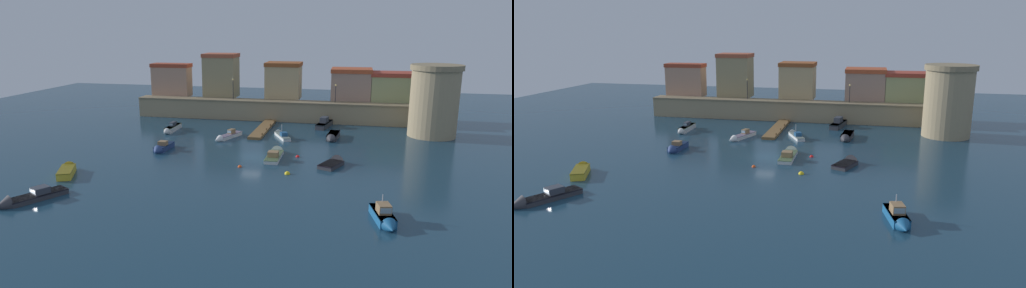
% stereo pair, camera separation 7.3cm
% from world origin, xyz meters
% --- Properties ---
extents(ground_plane, '(141.13, 141.13, 0.00)m').
position_xyz_m(ground_plane, '(0.00, 0.00, 0.00)').
color(ground_plane, '#19384C').
extents(quay_wall, '(54.35, 3.43, 3.63)m').
position_xyz_m(quay_wall, '(0.00, 25.09, 1.83)').
color(quay_wall, '#9E8966').
rests_on(quay_wall, ground).
extents(old_town_backdrop, '(51.21, 6.23, 8.34)m').
position_xyz_m(old_town_backdrop, '(1.68, 29.25, 6.70)').
color(old_town_backdrop, tan).
rests_on(old_town_backdrop, ground).
extents(fortress_tower, '(7.81, 7.81, 11.10)m').
position_xyz_m(fortress_tower, '(25.04, 17.49, 5.61)').
color(fortress_tower, '#9E8966').
rests_on(fortress_tower, ground).
extents(pier_dock, '(2.02, 14.36, 0.70)m').
position_xyz_m(pier_dock, '(-1.58, 16.34, 0.20)').
color(pier_dock, brown).
rests_on(pier_dock, ground).
extents(quay_lamp_0, '(0.32, 0.32, 3.79)m').
position_xyz_m(quay_lamp_0, '(-8.99, 25.09, 6.11)').
color(quay_lamp_0, black).
rests_on(quay_lamp_0, quay_wall).
extents(quay_lamp_1, '(0.32, 0.32, 3.23)m').
position_xyz_m(quay_lamp_1, '(9.69, 25.09, 5.79)').
color(quay_lamp_1, black).
rests_on(quay_lamp_1, quay_wall).
extents(moored_boat_0, '(1.59, 5.04, 1.63)m').
position_xyz_m(moored_boat_0, '(-12.70, 0.36, 0.42)').
color(moored_boat_0, navy).
rests_on(moored_boat_0, ground).
extents(moored_boat_1, '(3.51, 4.99, 1.76)m').
position_xyz_m(moored_boat_1, '(11.02, -1.65, 0.27)').
color(moored_boat_1, '#333338').
rests_on(moored_boat_1, ground).
extents(moored_boat_2, '(4.85, 6.92, 1.75)m').
position_xyz_m(moored_boat_2, '(-17.85, -20.70, 0.34)').
color(moored_boat_2, '#333338').
rests_on(moored_boat_2, ground).
extents(moored_boat_3, '(1.14, 6.50, 1.56)m').
position_xyz_m(moored_boat_3, '(-16.05, 12.09, 0.51)').
color(moored_boat_3, silver).
rests_on(moored_boat_3, ground).
extents(moored_boat_4, '(2.51, 5.46, 2.59)m').
position_xyz_m(moored_boat_4, '(16.11, -18.60, 0.54)').
color(moored_boat_4, '#195689').
rests_on(moored_boat_4, ground).
extents(moored_boat_5, '(3.55, 5.44, 1.44)m').
position_xyz_m(moored_boat_5, '(-19.23, -11.74, 0.45)').
color(moored_boat_5, gold).
rests_on(moored_boat_5, ground).
extents(moored_boat_6, '(2.98, 7.54, 2.07)m').
position_xyz_m(moored_boat_6, '(8.36, 21.60, 0.58)').
color(moored_boat_6, '#333338').
rests_on(moored_boat_6, ground).
extents(moored_boat_7, '(3.80, 6.42, 2.33)m').
position_xyz_m(moored_boat_7, '(2.08, 12.14, 0.33)').
color(moored_boat_7, white).
rests_on(moored_boat_7, ground).
extents(moored_boat_8, '(1.82, 6.98, 1.72)m').
position_xyz_m(moored_boat_8, '(3.18, 0.66, 0.34)').
color(moored_boat_8, white).
rests_on(moored_boat_8, ground).
extents(moored_boat_9, '(2.00, 6.02, 1.44)m').
position_xyz_m(moored_boat_9, '(10.04, 11.97, 0.43)').
color(moored_boat_9, '#333338').
rests_on(moored_boat_9, ground).
extents(moored_boat_10, '(3.31, 6.57, 1.54)m').
position_xyz_m(moored_boat_10, '(-5.86, 9.06, 0.36)').
color(moored_boat_10, white).
rests_on(moored_boat_10, ground).
extents(mooring_buoy_0, '(0.52, 0.52, 0.52)m').
position_xyz_m(mooring_buoy_0, '(6.08, 1.06, 0.00)').
color(mooring_buoy_0, red).
rests_on(mooring_buoy_0, ground).
extents(mooring_buoy_1, '(0.50, 0.50, 0.50)m').
position_xyz_m(mooring_buoy_1, '(-0.27, -4.95, 0.00)').
color(mooring_buoy_1, '#EA4C19').
rests_on(mooring_buoy_1, ground).
extents(mooring_buoy_2, '(0.66, 0.66, 0.66)m').
position_xyz_m(mooring_buoy_2, '(5.82, -6.52, 0.00)').
color(mooring_buoy_2, yellow).
rests_on(mooring_buoy_2, ground).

